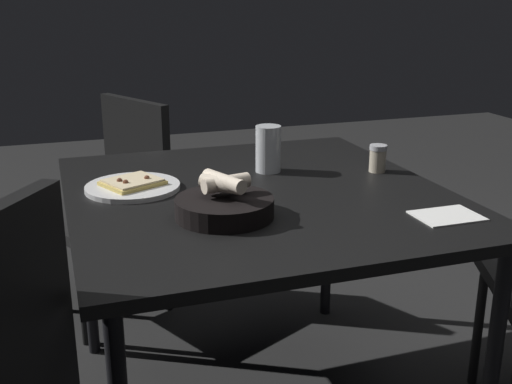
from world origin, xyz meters
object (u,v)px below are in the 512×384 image
(bread_basket, at_px, (224,204))
(chair_spare, at_px, (113,193))
(beer_glass, at_px, (268,152))
(dining_table, at_px, (257,209))
(pizza_plate, at_px, (133,186))
(pepper_shaker, at_px, (378,160))

(bread_basket, relative_size, chair_spare, 0.29)
(bread_basket, relative_size, beer_glass, 1.71)
(bread_basket, bearing_deg, dining_table, -129.40)
(pizza_plate, bearing_deg, bread_basket, 121.24)
(dining_table, bearing_deg, bread_basket, 50.60)
(bread_basket, xyz_separation_m, chair_spare, (0.17, -1.02, -0.26))
(pepper_shaker, distance_m, chair_spare, 1.10)
(pepper_shaker, height_order, chair_spare, chair_spare)
(pizza_plate, xyz_separation_m, bread_basket, (-0.18, 0.30, 0.02))
(pizza_plate, xyz_separation_m, beer_glass, (-0.43, -0.06, 0.05))
(bread_basket, xyz_separation_m, pepper_shaker, (-0.56, -0.25, 0.00))
(dining_table, relative_size, pepper_shaker, 12.99)
(beer_glass, height_order, chair_spare, beer_glass)
(dining_table, xyz_separation_m, pepper_shaker, (-0.42, -0.07, 0.09))
(bread_basket, height_order, chair_spare, chair_spare)
(dining_table, bearing_deg, pepper_shaker, -170.77)
(pizza_plate, distance_m, bread_basket, 0.35)
(chair_spare, bearing_deg, beer_glass, 122.16)
(pepper_shaker, bearing_deg, chair_spare, -46.37)
(dining_table, distance_m, pepper_shaker, 0.43)
(pizza_plate, relative_size, bread_basket, 1.08)
(pizza_plate, height_order, beer_glass, beer_glass)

